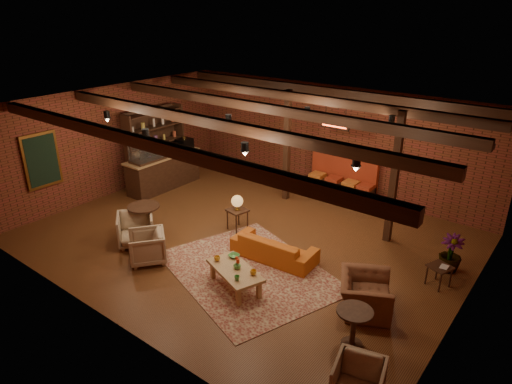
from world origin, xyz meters
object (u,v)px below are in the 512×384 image
Objects in this scene: armchair_a at (136,228)px; armchair_b at (147,245)px; side_table_book at (440,268)px; round_table_right at (354,322)px; armchair_far at (358,380)px; sofa at (274,247)px; coffee_table at (235,271)px; round_table_left at (144,215)px; armchair_right at (365,289)px; side_table_lamp at (237,204)px; plant_tall at (457,218)px.

armchair_b is (0.84, -0.36, -0.03)m from armchair_a.
round_table_right reaches higher than side_table_book.
armchair_b is 5.49m from armchair_far.
armchair_far reaches higher than round_table_right.
armchair_a reaches higher than armchair_far.
sofa is 2.68× the size of armchair_far.
coffee_table is 3.41m from armchair_far.
round_table_left reaches higher than side_table_book.
coffee_table is 3.24m from round_table_left.
armchair_a is at bearing 179.55° from round_table_right.
armchair_right is 2.01× the size of side_table_book.
sofa is at bearing -20.73° from side_table_lamp.
round_table_right is 3.54m from plant_tall.
sofa is 3.35m from round_table_left.
armchair_b is at bearing 159.13° from armchair_far.
armchair_far is (3.27, -2.48, 0.08)m from sofa.
armchair_right reaches higher than side_table_book.
side_table_lamp reaches higher than armchair_b.
sofa is 3.92m from plant_tall.
round_table_left reaches higher than sofa.
sofa is 2.48m from armchair_right.
armchair_b is at bearing -151.17° from side_table_book.
round_table_right is (2.65, -0.08, 0.08)m from coffee_table.
armchair_right is (4.61, 1.34, 0.07)m from armchair_b.
armchair_b reaches higher than coffee_table.
armchair_b is at bearing 35.93° from sofa.
armchair_a is 1.60× the size of side_table_book.
round_table_right is at bearing -4.36° from round_table_left.
armchair_b is at bearing -37.62° from round_table_left.
plant_tall reaches higher than armchair_a.
side_table_book is (0.85, 1.67, -0.04)m from armchair_right.
side_table_book is at bearing 66.74° from armchair_b.
round_table_left is (-3.17, -1.04, 0.26)m from sofa.
armchair_far reaches higher than coffee_table.
plant_tall is at bearing 45.80° from coffee_table.
coffee_table is (0.04, -1.41, 0.11)m from sofa.
armchair_right is at bearing 165.12° from sofa.
coffee_table is 2.01× the size of armchair_far.
sofa is at bearing -149.71° from plant_tall.
armchair_right is 1.87m from side_table_book.
coffee_table is 4.72m from plant_tall.
coffee_table is at bearing 87.90° from sofa.
side_table_lamp is (-1.61, 2.01, 0.32)m from coffee_table.
sofa is 4.11m from armchair_far.
side_table_lamp reaches higher than round_table_right.
armchair_b is at bearing -176.26° from round_table_right.
armchair_a is 1.08× the size of armchair_b.
side_table_lamp is 5.75m from armchair_far.
sofa is at bearing -160.00° from side_table_book.
round_table_left is 0.32× the size of plant_tall.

